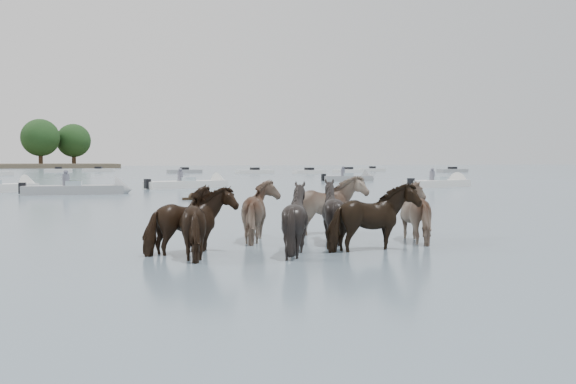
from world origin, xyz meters
name	(u,v)px	position (x,y,z in m)	size (l,w,h in m)	color
ground	(250,246)	(0.00, 0.00, 0.00)	(400.00, 400.00, 0.00)	#4D606F
pony_herd	(306,219)	(1.16, -0.34, 0.58)	(7.14, 4.10, 1.69)	black
swimming_pony	(192,198)	(1.96, 15.38, 0.10)	(0.72, 0.44, 0.44)	black
motorboat_a	(4,188)	(-6.73, 25.88, 0.23)	(5.46, 4.08, 1.92)	silver
motorboat_b	(89,190)	(-2.25, 22.20, 0.23)	(5.85, 2.15, 1.92)	gray
motorboat_c	(197,184)	(4.84, 27.53, 0.22)	(6.16, 3.27, 1.92)	silver
motorboat_d	(445,183)	(21.15, 22.91, 0.23)	(5.82, 2.97, 1.92)	silver
motorboat_e	(355,178)	(20.61, 35.39, 0.23)	(5.01, 2.17, 1.92)	gray
distant_flotilla	(83,172)	(-0.83, 72.09, 0.26)	(109.46, 27.68, 0.93)	silver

